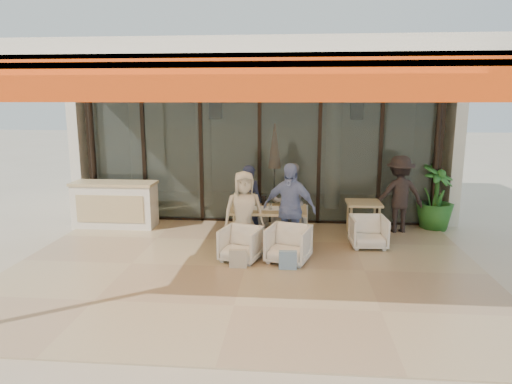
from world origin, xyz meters
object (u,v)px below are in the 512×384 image
at_px(chair_far_right, 290,217).
at_px(potted_palm, 436,197).
at_px(diner_periwinkle, 289,209).
at_px(side_table, 363,207).
at_px(host_counter, 115,204).
at_px(side_chair, 368,231).
at_px(diner_navy, 249,202).
at_px(chair_near_right, 288,243).
at_px(standing_woman, 399,195).
at_px(chair_near_left, 241,243).
at_px(chair_far_left, 251,217).
at_px(dining_table, 268,211).
at_px(diner_grey, 290,202).
at_px(diner_cream, 244,212).

distance_m(chair_far_right, potted_palm, 3.26).
bearing_deg(diner_periwinkle, side_table, 54.15).
height_order(host_counter, side_chair, host_counter).
relative_size(diner_navy, side_chair, 2.23).
relative_size(diner_periwinkle, side_table, 2.29).
relative_size(chair_near_right, standing_woman, 0.43).
bearing_deg(chair_far_right, side_table, -169.48).
bearing_deg(chair_near_left, diner_navy, 105.64).
bearing_deg(chair_far_right, potted_palm, -152.66).
bearing_deg(chair_far_left, dining_table, 130.64).
height_order(host_counter, side_table, host_counter).
relative_size(diner_periwinkle, side_chair, 2.49).
height_order(diner_grey, side_chair, diner_grey).
relative_size(chair_near_right, diner_grey, 0.46).
bearing_deg(diner_navy, chair_near_left, 107.30).
xyz_separation_m(chair_far_left, chair_near_left, (0.00, -1.90, 0.03)).
bearing_deg(diner_periwinkle, chair_near_right, -73.90).
bearing_deg(diner_periwinkle, host_counter, 175.96).
height_order(chair_near_right, diner_cream, diner_cream).
bearing_deg(chair_far_right, dining_table, 83.82).
distance_m(diner_navy, potted_palm, 4.16).
xyz_separation_m(diner_cream, side_table, (2.37, 1.20, -0.13)).
height_order(diner_navy, standing_woman, standing_woman).
distance_m(chair_near_right, diner_grey, 1.46).
bearing_deg(dining_table, standing_woman, 22.08).
height_order(diner_grey, standing_woman, standing_woman).
distance_m(chair_far_left, diner_cream, 1.47).
bearing_deg(chair_far_right, diner_navy, 48.85).
bearing_deg(dining_table, chair_far_right, 65.73).
bearing_deg(host_counter, chair_far_left, -0.59).
bearing_deg(chair_near_right, chair_far_left, 129.69).
height_order(diner_navy, side_chair, diner_navy).
bearing_deg(chair_near_right, potted_palm, 52.99).
height_order(chair_near_left, diner_grey, diner_grey).
bearing_deg(chair_far_right, chair_near_left, 84.24).
height_order(host_counter, chair_near_right, host_counter).
bearing_deg(host_counter, standing_woman, 1.28).
bearing_deg(potted_palm, side_chair, -138.50).
relative_size(chair_far_left, diner_grey, 0.39).
distance_m(diner_grey, diner_periwinkle, 0.90).
bearing_deg(diner_periwinkle, diner_cream, -163.90).
height_order(side_chair, potted_palm, potted_palm).
xyz_separation_m(dining_table, chair_near_right, (0.43, -0.96, -0.32)).
bearing_deg(chair_near_left, host_counter, 163.42).
bearing_deg(potted_palm, diner_cream, -154.55).
relative_size(diner_cream, diner_periwinkle, 0.90).
distance_m(dining_table, side_table, 2.09).
xyz_separation_m(chair_near_left, side_table, (2.37, 1.70, 0.30)).
bearing_deg(diner_grey, host_counter, -25.52).
height_order(diner_navy, diner_periwinkle, diner_periwinkle).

